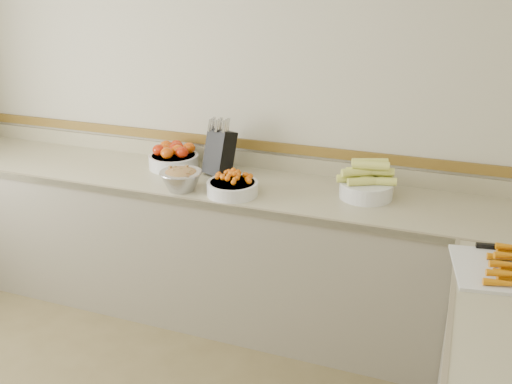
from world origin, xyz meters
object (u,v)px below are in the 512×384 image
(knife_block, at_px, (220,151))
(rhubarb_bowl, at_px, (181,178))
(corn_bowl, at_px, (366,184))
(cherry_tomato_bowl, at_px, (233,185))
(tomato_bowl, at_px, (174,157))

(knife_block, bearing_deg, rhubarb_bowl, -105.97)
(corn_bowl, distance_m, rhubarb_bowl, 1.04)
(cherry_tomato_bowl, bearing_deg, corn_bowl, 17.28)
(cherry_tomato_bowl, height_order, corn_bowl, corn_bowl)
(knife_block, xyz_separation_m, rhubarb_bowl, (-0.09, -0.33, -0.08))
(tomato_bowl, distance_m, corn_bowl, 1.24)
(tomato_bowl, height_order, rhubarb_bowl, tomato_bowl)
(rhubarb_bowl, bearing_deg, knife_block, 74.03)
(corn_bowl, bearing_deg, rhubarb_bowl, -165.60)
(corn_bowl, bearing_deg, knife_block, 175.52)
(tomato_bowl, height_order, cherry_tomato_bowl, same)
(cherry_tomato_bowl, xyz_separation_m, corn_bowl, (0.70, 0.22, 0.02))
(knife_block, bearing_deg, cherry_tomato_bowl, -54.52)
(corn_bowl, height_order, rhubarb_bowl, corn_bowl)
(tomato_bowl, distance_m, rhubarb_bowl, 0.41)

